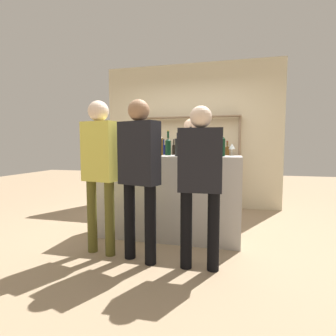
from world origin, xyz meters
TOP-DOWN VIEW (x-y plane):
  - ground_plane at (0.00, 0.00)m, footprint 16.00×16.00m
  - bar_counter at (0.00, 0.00)m, footprint 1.87×0.59m
  - back_wall at (0.00, 1.90)m, footprint 3.47×0.12m
  - back_shelf at (0.02, 1.72)m, footprint 1.93×0.18m
  - counter_bottle_0 at (0.69, -0.06)m, footprint 0.09×0.09m
  - counter_bottle_1 at (0.28, 0.11)m, footprint 0.07×0.07m
  - counter_bottle_2 at (-0.63, 0.14)m, footprint 0.08×0.08m
  - counter_bottle_3 at (0.67, 0.17)m, footprint 0.08×0.08m
  - counter_bottle_4 at (-0.14, 0.14)m, footprint 0.08×0.08m
  - counter_bottle_5 at (-0.03, 0.13)m, footprint 0.08×0.08m
  - wine_glass at (0.81, 0.13)m, footprint 0.08×0.08m
  - ice_bucket at (0.20, -0.06)m, footprint 0.19×0.19m
  - cork_jar at (-0.75, -0.11)m, footprint 0.12×0.12m
  - customer_center at (-0.11, -0.80)m, footprint 0.46×0.30m
  - customer_left at (-0.59, -0.72)m, footprint 0.41×0.24m
  - customer_right at (0.52, -0.83)m, footprint 0.42×0.21m
  - server_behind_counter at (0.18, 0.72)m, footprint 0.42×0.24m

SIDE VIEW (x-z plane):
  - ground_plane at x=0.00m, z-range 0.00..0.00m
  - bar_counter at x=0.00m, z-range 0.00..1.08m
  - customer_right at x=0.52m, z-range 0.14..1.72m
  - server_behind_counter at x=0.18m, z-range 0.15..1.78m
  - customer_center at x=-0.11m, z-range 0.15..1.82m
  - customer_left at x=-0.59m, z-range 0.17..1.86m
  - cork_jar at x=-0.75m, z-range 1.08..1.23m
  - back_shelf at x=0.02m, z-range 0.27..2.04m
  - ice_bucket at x=0.20m, z-range 1.08..1.30m
  - wine_glass at x=0.81m, z-range 1.12..1.27m
  - counter_bottle_5 at x=-0.03m, z-range 1.04..1.37m
  - counter_bottle_0 at x=0.69m, z-range 1.04..1.39m
  - counter_bottle_3 at x=0.67m, z-range 1.04..1.39m
  - counter_bottle_4 at x=-0.14m, z-range 1.04..1.40m
  - counter_bottle_2 at x=-0.63m, z-range 1.04..1.40m
  - counter_bottle_1 at x=0.28m, z-range 1.03..1.41m
  - back_wall at x=0.00m, z-range 0.00..2.80m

